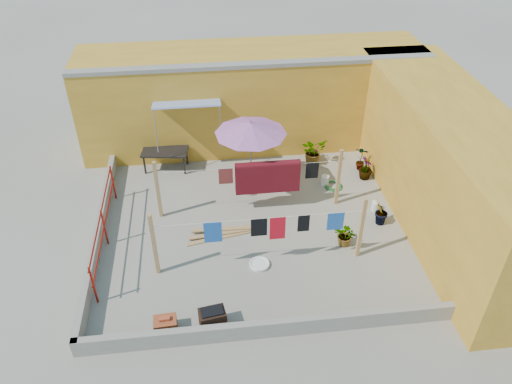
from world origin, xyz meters
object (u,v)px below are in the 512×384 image
Objects in this scene: patio_umbrella at (251,129)px; brick_stack at (166,325)px; white_basin at (259,264)px; plant_back_a at (313,151)px; water_jug_a at (325,180)px; brazier at (213,319)px; water_jug_b at (375,206)px; green_hose at (334,186)px; outdoor_table at (165,152)px.

patio_umbrella reaches higher than brick_stack.
plant_back_a is (2.30, 4.48, 0.39)m from white_basin.
white_basin is at bearing -117.15° from plant_back_a.
brick_stack reaches higher than water_jug_a.
water_jug_a is at bearing 53.53° from brazier.
brick_stack is at bearing -148.45° from water_jug_b.
patio_umbrella is at bearing 74.01° from brazier.
brazier is 6.18m from green_hose.
brick_stack is at bearing -135.65° from green_hose.
outdoor_table is at bearing 91.22° from brick_stack.
water_jug_b is (3.53, 1.82, 0.09)m from white_basin.
water_jug_a is 1.13× the size of water_jug_b.
brick_stack is 6.86m from green_hose.
green_hose is (-0.88, 1.24, -0.10)m from water_jug_b.
brazier is at bearing -119.66° from plant_back_a.
water_jug_b reaches higher than green_hose.
water_jug_a is at bearing 53.07° from white_basin.
water_jug_b is at bearing -51.19° from water_jug_a.
outdoor_table reaches higher than brazier.
white_basin is (2.39, -4.67, -0.55)m from outdoor_table.
plant_back_a is at bearing 53.77° from brick_stack.
water_jug_a is at bearing 128.81° from water_jug_b.
brick_stack is 6.79m from water_jug_b.
outdoor_table is 1.74× the size of plant_back_a.
outdoor_table is 6.51m from brazier.
white_basin is at bearing -130.88° from green_hose.
brazier is 0.71× the size of plant_back_a.
white_basin reaches higher than green_hose.
outdoor_table is at bearing 100.19° from brazier.
water_jug_a is at bearing 148.11° from green_hose.
outdoor_table is 4.20× the size of water_jug_a.
brick_stack reaches higher than white_basin.
green_hose is at bearing -0.31° from patio_umbrella.
outdoor_table is 4.69m from plant_back_a.
brazier is 7.15m from plant_back_a.
water_jug_b is 2.95m from plant_back_a.
outdoor_table is 2.76× the size of green_hose.
green_hose is at bearing 44.35° from brick_stack.
patio_umbrella is at bearing 179.69° from green_hose.
brazier is 2.14m from white_basin.
brick_stack is at bearing 180.00° from brazier.
brazier is (-1.38, -4.81, -1.92)m from patio_umbrella.
plant_back_a is (4.69, -0.19, -0.17)m from outdoor_table.
brick_stack reaches higher than green_hose.
water_jug_a is (4.67, 4.94, -0.03)m from brick_stack.
patio_umbrella reaches higher than plant_back_a.
outdoor_table is at bearing 154.30° from water_jug_b.
brazier reaches higher than brick_stack.
white_basin is (2.25, 1.73, -0.14)m from brick_stack.
water_jug_a is 1.78m from water_jug_b.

